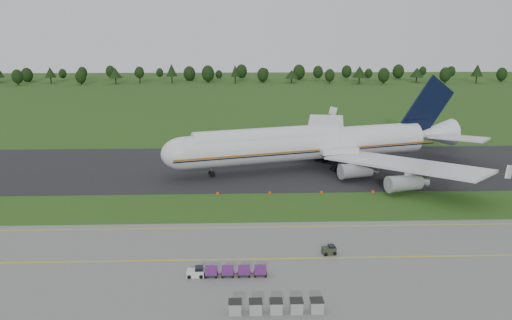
{
  "coord_description": "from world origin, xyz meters",
  "views": [
    {
      "loc": [
        2.68,
        -88.21,
        32.36
      ],
      "look_at": [
        5.77,
        2.0,
        8.61
      ],
      "focal_mm": 35.0,
      "sensor_mm": 36.0,
      "label": 1
    }
  ],
  "objects_px": {
    "utility_cart": "(329,251)",
    "aircraft": "(313,143)",
    "baggage_train": "(226,271)",
    "uld_row": "(276,306)",
    "edge_markers": "(296,193)"
  },
  "relations": [
    {
      "from": "utility_cart",
      "to": "edge_markers",
      "type": "bearing_deg",
      "value": 93.74
    },
    {
      "from": "utility_cart",
      "to": "aircraft",
      "type": "bearing_deg",
      "value": 84.75
    },
    {
      "from": "baggage_train",
      "to": "aircraft",
      "type": "bearing_deg",
      "value": 70.09
    },
    {
      "from": "baggage_train",
      "to": "edge_markers",
      "type": "xyz_separation_m",
      "value": [
        13.3,
        34.25,
        -0.49
      ]
    },
    {
      "from": "edge_markers",
      "to": "aircraft",
      "type": "bearing_deg",
      "value": 72.42
    },
    {
      "from": "uld_row",
      "to": "edge_markers",
      "type": "relative_size",
      "value": 0.35
    },
    {
      "from": "aircraft",
      "to": "uld_row",
      "type": "bearing_deg",
      "value": -101.99
    },
    {
      "from": "aircraft",
      "to": "edge_markers",
      "type": "xyz_separation_m",
      "value": [
        -6.2,
        -19.56,
        -5.83
      ]
    },
    {
      "from": "aircraft",
      "to": "baggage_train",
      "type": "xyz_separation_m",
      "value": [
        -19.49,
        -53.81,
        -5.34
      ]
    },
    {
      "from": "baggage_train",
      "to": "utility_cart",
      "type": "xyz_separation_m",
      "value": [
        15.12,
        6.29,
        -0.17
      ]
    },
    {
      "from": "uld_row",
      "to": "edge_markers",
      "type": "bearing_deg",
      "value": 80.62
    },
    {
      "from": "edge_markers",
      "to": "utility_cart",
      "type": "bearing_deg",
      "value": -86.26
    },
    {
      "from": "uld_row",
      "to": "aircraft",
      "type": "bearing_deg",
      "value": 78.01
    },
    {
      "from": "utility_cart",
      "to": "uld_row",
      "type": "bearing_deg",
      "value": -120.24
    },
    {
      "from": "baggage_train",
      "to": "utility_cart",
      "type": "distance_m",
      "value": 16.38
    }
  ]
}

